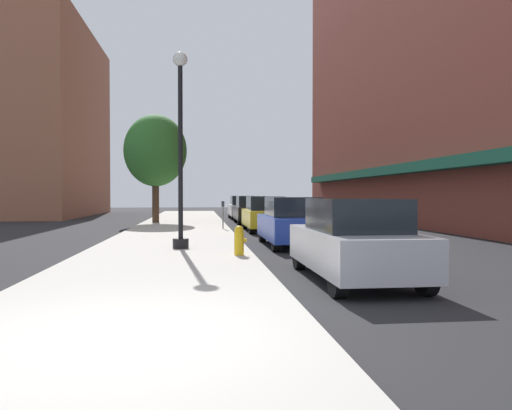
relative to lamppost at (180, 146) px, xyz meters
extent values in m
plane|color=#232326|center=(3.64, 8.61, -3.20)|extent=(90.00, 90.00, 0.00)
cube|color=#B7B2A8|center=(-0.36, 9.61, -3.14)|extent=(4.80, 50.00, 0.12)
cube|color=brown|center=(14.64, 12.61, 9.11)|extent=(6.00, 40.00, 24.62)
cube|color=#144C38|center=(11.29, 12.61, -0.10)|extent=(0.90, 34.00, 0.50)
cube|color=#9E6047|center=(-11.36, 27.61, 4.49)|extent=(6.00, 18.00, 15.38)
cube|color=#144C38|center=(-14.71, 27.61, -0.10)|extent=(0.90, 15.30, 0.50)
cylinder|color=black|center=(0.00, 0.00, -2.93)|extent=(0.48, 0.48, 0.30)
cylinder|color=black|center=(0.00, 0.00, -0.18)|extent=(0.14, 0.14, 5.20)
sphere|color=silver|center=(0.00, 0.00, 2.60)|extent=(0.44, 0.44, 0.44)
cylinder|color=gold|center=(1.61, -1.86, -2.77)|extent=(0.26, 0.26, 0.62)
sphere|color=gold|center=(1.61, -1.86, -2.41)|extent=(0.24, 0.24, 0.24)
cylinder|color=gold|center=(1.75, -1.86, -2.68)|extent=(0.12, 0.10, 0.10)
cylinder|color=slate|center=(1.69, 8.52, -2.56)|extent=(0.06, 0.06, 1.05)
cube|color=#33383D|center=(1.69, 8.52, -1.90)|extent=(0.14, 0.09, 0.26)
cylinder|color=#422D1E|center=(-1.95, 14.35, -1.67)|extent=(0.40, 0.40, 2.83)
ellipsoid|color=#2D6B28|center=(-1.95, 14.35, 1.11)|extent=(3.63, 3.63, 4.17)
cylinder|color=black|center=(2.86, -3.79, -2.88)|extent=(0.22, 0.64, 0.64)
cylinder|color=black|center=(4.42, -3.79, -2.88)|extent=(0.22, 0.64, 0.64)
cylinder|color=black|center=(2.86, -6.99, -2.88)|extent=(0.22, 0.64, 0.64)
cylinder|color=black|center=(4.42, -6.99, -2.88)|extent=(0.22, 0.64, 0.64)
cube|color=#B2B2BA|center=(3.64, -5.39, -2.56)|extent=(1.80, 4.30, 0.76)
cube|color=black|center=(3.64, -5.54, -1.86)|extent=(1.56, 2.20, 0.64)
cylinder|color=black|center=(2.86, 2.95, -2.88)|extent=(0.22, 0.64, 0.64)
cylinder|color=black|center=(4.42, 2.95, -2.88)|extent=(0.22, 0.64, 0.64)
cylinder|color=black|center=(2.86, -0.25, -2.88)|extent=(0.22, 0.64, 0.64)
cylinder|color=black|center=(4.42, -0.25, -2.88)|extent=(0.22, 0.64, 0.64)
cube|color=#1E389E|center=(3.64, 1.35, -2.56)|extent=(1.80, 4.30, 0.76)
cube|color=black|center=(3.64, 1.20, -1.86)|extent=(1.56, 2.20, 0.64)
cylinder|color=black|center=(2.86, 9.80, -2.88)|extent=(0.22, 0.64, 0.64)
cylinder|color=black|center=(4.42, 9.80, -2.88)|extent=(0.22, 0.64, 0.64)
cylinder|color=black|center=(2.86, 6.60, -2.88)|extent=(0.22, 0.64, 0.64)
cylinder|color=black|center=(4.42, 6.60, -2.88)|extent=(0.22, 0.64, 0.64)
cube|color=gold|center=(3.64, 8.20, -2.56)|extent=(1.80, 4.30, 0.76)
cube|color=black|center=(3.64, 8.05, -1.86)|extent=(1.56, 2.20, 0.64)
cylinder|color=black|center=(2.86, 16.29, -2.88)|extent=(0.22, 0.64, 0.64)
cylinder|color=black|center=(4.42, 16.29, -2.88)|extent=(0.22, 0.64, 0.64)
cylinder|color=black|center=(2.86, 13.09, -2.88)|extent=(0.22, 0.64, 0.64)
cylinder|color=black|center=(4.42, 13.09, -2.88)|extent=(0.22, 0.64, 0.64)
cube|color=black|center=(3.64, 14.69, -2.56)|extent=(1.80, 4.30, 0.76)
cube|color=black|center=(3.64, 14.54, -1.86)|extent=(1.56, 2.20, 0.64)
cylinder|color=black|center=(2.86, 22.03, -2.88)|extent=(0.22, 0.64, 0.64)
cylinder|color=black|center=(4.42, 22.03, -2.88)|extent=(0.22, 0.64, 0.64)
cylinder|color=black|center=(2.86, 18.83, -2.88)|extent=(0.22, 0.64, 0.64)
cylinder|color=black|center=(4.42, 18.83, -2.88)|extent=(0.22, 0.64, 0.64)
cube|color=silver|center=(3.64, 20.43, -2.56)|extent=(1.80, 4.30, 0.76)
cube|color=black|center=(3.64, 20.28, -1.86)|extent=(1.56, 2.20, 0.64)
camera|label=1|loc=(0.54, -15.07, -1.46)|focal=34.81mm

